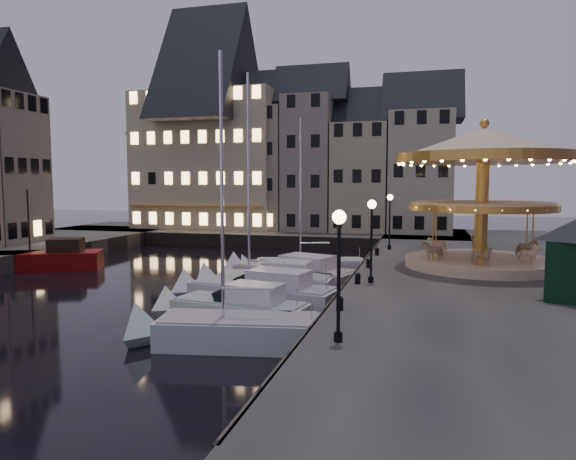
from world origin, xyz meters
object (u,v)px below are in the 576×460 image
(streetlamp_b, at_px, (372,229))
(motorboat_e, at_px, (289,274))
(bollard_d, at_px, (377,251))
(motorboat_f, at_px, (303,268))
(bollard_c, at_px, (368,263))
(motorboat_b, at_px, (232,311))
(motorboat_a, at_px, (225,332))
(bollard_a, at_px, (340,303))
(bollard_b, at_px, (358,278))
(motorboat_d, at_px, (267,283))
(carousel, at_px, (483,170))
(streetlamp_a, at_px, (339,257))
(motorboat_c, at_px, (256,293))
(streetlamp_c, at_px, (390,214))
(red_fishing_boat, at_px, (48,260))

(streetlamp_b, height_order, motorboat_e, streetlamp_b)
(bollard_d, relative_size, motorboat_e, 0.06)
(motorboat_f, bearing_deg, motorboat_e, -92.00)
(bollard_c, distance_m, motorboat_b, 10.58)
(motorboat_a, relative_size, motorboat_f, 1.09)
(streetlamp_b, xyz_separation_m, motorboat_f, (-5.40, 7.82, -3.49))
(bollard_c, distance_m, motorboat_a, 12.84)
(bollard_a, height_order, bollard_b, same)
(bollard_c, relative_size, motorboat_f, 0.05)
(motorboat_d, xyz_separation_m, carousel, (11.78, 4.77, 6.41))
(streetlamp_a, xyz_separation_m, motorboat_f, (-5.40, 17.82, -3.49))
(motorboat_c, distance_m, motorboat_f, 8.84)
(streetlamp_a, distance_m, bollard_c, 14.71)
(streetlamp_a, xyz_separation_m, motorboat_e, (-5.50, 14.72, -3.37))
(bollard_b, relative_size, motorboat_b, 0.08)
(streetlamp_b, height_order, bollard_b, streetlamp_b)
(streetlamp_a, distance_m, motorboat_f, 18.94)
(bollard_c, xyz_separation_m, motorboat_f, (-4.80, 3.32, -1.07))
(motorboat_a, relative_size, motorboat_d, 1.60)
(streetlamp_b, distance_m, motorboat_d, 7.07)
(streetlamp_b, height_order, motorboat_c, motorboat_c)
(bollard_d, bearing_deg, motorboat_e, -132.86)
(motorboat_a, bearing_deg, carousel, 52.79)
(motorboat_b, distance_m, motorboat_e, 9.47)
(bollard_b, distance_m, motorboat_f, 9.66)
(streetlamp_c, distance_m, bollard_a, 19.66)
(motorboat_e, bearing_deg, bollard_b, -46.76)
(bollard_d, bearing_deg, red_fishing_boat, -169.32)
(bollard_b, bearing_deg, carousel, 47.33)
(bollard_b, relative_size, motorboat_e, 0.06)
(bollard_d, relative_size, motorboat_c, 0.05)
(streetlamp_a, bearing_deg, red_fishing_boat, 147.04)
(motorboat_e, xyz_separation_m, carousel, (11.30, 1.73, 6.40))
(streetlamp_a, distance_m, streetlamp_c, 23.50)
(streetlamp_a, bearing_deg, bollard_a, 98.53)
(streetlamp_c, xyz_separation_m, motorboat_d, (-5.99, -11.83, -3.38))
(motorboat_a, relative_size, motorboat_b, 1.68)
(streetlamp_a, height_order, motorboat_f, motorboat_f)
(bollard_a, bearing_deg, motorboat_f, 109.14)
(streetlamp_a, distance_m, motorboat_d, 13.54)
(motorboat_f, distance_m, red_fishing_boat, 18.77)
(motorboat_b, xyz_separation_m, motorboat_c, (-0.13, 3.73, 0.04))
(bollard_d, bearing_deg, bollard_c, -90.00)
(motorboat_c, relative_size, red_fishing_boat, 1.44)
(bollard_d, bearing_deg, carousel, -29.08)
(streetlamp_b, distance_m, motorboat_a, 9.63)
(motorboat_b, bearing_deg, motorboat_a, -74.10)
(bollard_c, bearing_deg, motorboat_d, -152.28)
(motorboat_b, distance_m, red_fishing_boat, 21.09)
(motorboat_e, bearing_deg, motorboat_d, -98.99)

